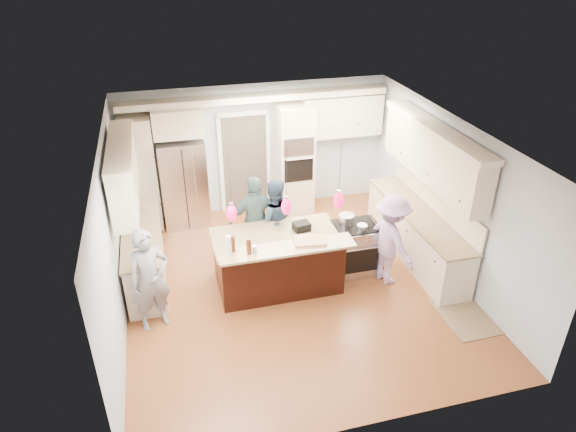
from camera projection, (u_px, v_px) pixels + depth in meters
name	position (u px, v px, depth m)	size (l,w,h in m)	color
ground_plane	(293.00, 284.00, 8.79)	(6.00, 6.00, 0.00)	#9C582A
room_shell	(294.00, 189.00, 7.91)	(5.54, 6.04, 2.72)	#B2BCC6
refrigerator	(184.00, 183.00, 10.24)	(0.90, 0.70, 1.80)	#B7B7BC
oven_column	(295.00, 159.00, 10.66)	(0.72, 0.69, 2.30)	beige
back_upper_cabinets	(221.00, 141.00, 10.15)	(5.30, 0.61, 2.54)	beige
right_counter_run	(422.00, 205.00, 9.07)	(0.64, 3.10, 2.51)	beige
left_cabinets	(137.00, 226.00, 8.41)	(0.64, 2.30, 2.51)	beige
kitchen_island	(278.00, 260.00, 8.56)	(2.10, 1.46, 1.12)	black
island_range	(355.00, 248.00, 8.95)	(0.82, 0.71, 0.92)	#B7B7BC
pendant_lights	(286.00, 206.00, 7.43)	(1.75, 0.15, 1.03)	black
person_bar_end	(150.00, 280.00, 7.50)	(0.60, 0.40, 1.66)	slate
person_far_left	(274.00, 221.00, 9.09)	(0.77, 0.60, 1.59)	#2C3F56
person_far_right	(256.00, 221.00, 9.00)	(0.99, 0.41, 1.68)	#486464
person_range_side	(391.00, 240.00, 8.51)	(1.05, 0.60, 1.62)	#AA8BBC
floor_rug	(465.00, 315.00, 8.07)	(0.75, 1.09, 0.01)	olive
water_bottle	(229.00, 246.00, 7.45)	(0.08, 0.08, 0.34)	silver
beer_bottle_a	(233.00, 244.00, 7.58)	(0.06, 0.06, 0.25)	#411B0B
beer_bottle_b	(249.00, 246.00, 7.52)	(0.06, 0.06, 0.26)	#411B0B
beer_bottle_c	(248.00, 246.00, 7.57)	(0.05, 0.05, 0.22)	#411B0B
drink_can	(255.00, 249.00, 7.57)	(0.06, 0.06, 0.12)	#B7B7BC
cutting_board	(310.00, 240.00, 7.87)	(0.48, 0.34, 0.04)	tan
pot_large	(347.00, 219.00, 8.76)	(0.27, 0.27, 0.15)	#B7B7BC
pot_small	(362.00, 227.00, 8.58)	(0.17, 0.17, 0.09)	#B7B7BC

